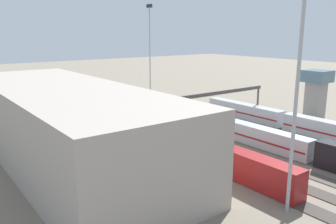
# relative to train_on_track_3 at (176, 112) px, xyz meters

# --- Properties ---
(ground_plane) EXTENTS (400.00, 400.00, 0.00)m
(ground_plane) POSITION_rel_train_on_track_3_xyz_m (-2.29, 0.00, -2.05)
(ground_plane) COLOR #756B5B
(track_bed_0) EXTENTS (140.00, 2.80, 0.12)m
(track_bed_0) POSITION_rel_train_on_track_3_xyz_m (-2.29, -15.00, -1.99)
(track_bed_0) COLOR #4C443D
(track_bed_0) RESTS_ON ground_plane
(track_bed_1) EXTENTS (140.00, 2.80, 0.12)m
(track_bed_1) POSITION_rel_train_on_track_3_xyz_m (-2.29, -10.00, -1.99)
(track_bed_1) COLOR #3D3833
(track_bed_1) RESTS_ON ground_plane
(track_bed_2) EXTENTS (140.00, 2.80, 0.12)m
(track_bed_2) POSITION_rel_train_on_track_3_xyz_m (-2.29, -5.00, -1.99)
(track_bed_2) COLOR #4C443D
(track_bed_2) RESTS_ON ground_plane
(track_bed_3) EXTENTS (140.00, 2.80, 0.12)m
(track_bed_3) POSITION_rel_train_on_track_3_xyz_m (-2.29, 0.00, -1.99)
(track_bed_3) COLOR #4C443D
(track_bed_3) RESTS_ON ground_plane
(track_bed_4) EXTENTS (140.00, 2.80, 0.12)m
(track_bed_4) POSITION_rel_train_on_track_3_xyz_m (-2.29, 5.00, -1.99)
(track_bed_4) COLOR #4C443D
(track_bed_4) RESTS_ON ground_plane
(track_bed_5) EXTENTS (140.00, 2.80, 0.12)m
(track_bed_5) POSITION_rel_train_on_track_3_xyz_m (-2.29, 10.00, -1.99)
(track_bed_5) COLOR #3D3833
(track_bed_5) RESTS_ON ground_plane
(track_bed_6) EXTENTS (140.00, 2.80, 0.12)m
(track_bed_6) POSITION_rel_train_on_track_3_xyz_m (-2.29, 15.00, -1.99)
(track_bed_6) COLOR #3D3833
(track_bed_6) RESTS_ON ground_plane
(train_on_track_3) EXTENTS (114.80, 3.06, 4.40)m
(train_on_track_3) POSITION_rel_train_on_track_3_xyz_m (0.00, 0.00, 0.00)
(train_on_track_3) COLOR black
(train_on_track_3) RESTS_ON ground_plane
(train_on_track_6) EXTENTS (66.40, 3.00, 4.40)m
(train_on_track_6) POSITION_rel_train_on_track_3_xyz_m (-13.22, 15.00, 0.06)
(train_on_track_6) COLOR maroon
(train_on_track_6) RESTS_ON ground_plane
(train_on_track_0) EXTENTS (47.20, 3.06, 3.80)m
(train_on_track_0) POSITION_rel_train_on_track_3_xyz_m (-21.68, -15.00, -0.06)
(train_on_track_0) COLOR #B7BABF
(train_on_track_0) RESTS_ON ground_plane
(light_mast_0) EXTENTS (2.80, 0.70, 31.65)m
(light_mast_0) POSITION_rel_train_on_track_3_xyz_m (39.27, -18.52, 17.69)
(light_mast_0) COLOR #9EA0A5
(light_mast_0) RESTS_ON ground_plane
(light_mast_1) EXTENTS (2.80, 0.70, 28.78)m
(light_mast_1) POSITION_rel_train_on_track_3_xyz_m (-45.36, 17.67, 16.14)
(light_mast_1) COLOR #9EA0A5
(light_mast_1) RESTS_ON ground_plane
(signal_gantry) EXTENTS (0.70, 35.00, 8.80)m
(signal_gantry) POSITION_rel_train_on_track_3_xyz_m (-12.06, 0.00, 5.60)
(signal_gantry) COLOR #4C4742
(signal_gantry) RESTS_ON ground_plane
(maintenance_shed) EXTENTS (59.91, 20.10, 13.05)m
(maintenance_shed) POSITION_rel_train_on_track_3_xyz_m (-10.91, 33.04, 4.47)
(maintenance_shed) COLOR #9E9389
(maintenance_shed) RESTS_ON ground_plane
(control_tower) EXTENTS (6.00, 6.00, 12.57)m
(control_tower) POSITION_rel_train_on_track_3_xyz_m (-20.34, -29.71, 5.33)
(control_tower) COLOR gray
(control_tower) RESTS_ON ground_plane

